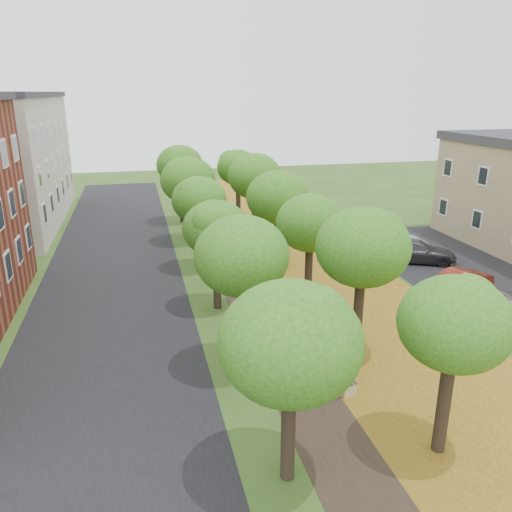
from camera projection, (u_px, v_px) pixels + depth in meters
ground at (359, 464)px, 14.64m from camera, size 120.00×120.00×0.00m
street_asphalt at (111, 295)px, 26.81m from camera, size 8.00×70.00×0.01m
footpath at (247, 283)px, 28.48m from camera, size 3.20×70.00×0.01m
leaf_verge at (329, 276)px, 29.60m from camera, size 7.50×70.00×0.01m
parking_lot at (446, 260)px, 32.42m from camera, size 9.00×16.00×0.01m
tree_row_west at (207, 211)px, 26.63m from camera, size 3.58×33.58×5.90m
tree_row_east at (292, 206)px, 27.70m from camera, size 3.58×33.58×5.90m
bench at (334, 373)px, 18.43m from camera, size 1.07×2.04×0.93m
car_silver at (488, 297)px, 24.97m from camera, size 3.84×2.47×1.21m
car_red at (463, 280)px, 27.05m from camera, size 4.18×2.70×1.30m
car_grey at (416, 251)px, 31.86m from camera, size 5.30×3.82×1.42m
car_white at (394, 242)px, 33.90m from camera, size 5.22×3.10×1.36m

